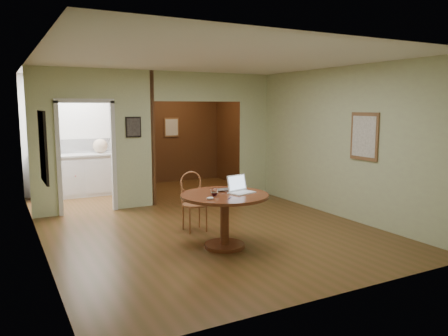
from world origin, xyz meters
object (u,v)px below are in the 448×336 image
open_laptop (240,188)px  chair (193,198)px  closed_laptop (225,191)px  dining_table (225,208)px

open_laptop → chair: bearing=90.8°
chair → closed_laptop: 0.92m
dining_table → closed_laptop: size_ratio=3.39×
chair → open_laptop: (0.28, -1.02, 0.31)m
dining_table → chair: (-0.03, 1.02, -0.04)m
chair → open_laptop: 1.10m
dining_table → open_laptop: size_ratio=3.13×
chair → open_laptop: open_laptop is taller
dining_table → open_laptop: bearing=0.1°
chair → open_laptop: size_ratio=2.41×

